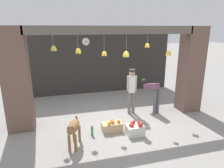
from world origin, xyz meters
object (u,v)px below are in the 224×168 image
at_px(fruit_crate_apples, 135,129).
at_px(water_bottle, 92,131).
at_px(dog, 74,128).
at_px(wall_clock, 86,42).
at_px(shopkeeper, 132,88).
at_px(fruit_crate_oranges, 112,126).
at_px(worker_stooping, 152,91).

height_order(fruit_crate_apples, water_bottle, fruit_crate_apples).
xyz_separation_m(dog, wall_clock, (0.93, 4.17, 1.81)).
height_order(shopkeeper, fruit_crate_apples, shopkeeper).
xyz_separation_m(fruit_crate_apples, water_bottle, (-1.16, 0.25, -0.03)).
xyz_separation_m(fruit_crate_oranges, wall_clock, (-0.19, 3.64, 2.18)).
height_order(worker_stooping, wall_clock, wall_clock).
bearing_deg(water_bottle, worker_stooping, 25.70).
distance_m(dog, wall_clock, 4.64).
height_order(dog, shopkeeper, shopkeeper).
bearing_deg(water_bottle, wall_clock, 83.71).
bearing_deg(fruit_crate_apples, worker_stooping, 49.81).
bearing_deg(fruit_crate_apples, water_bottle, 167.65).
distance_m(shopkeeper, water_bottle, 2.10).
distance_m(dog, worker_stooping, 3.24).
bearing_deg(worker_stooping, wall_clock, 109.46).
height_order(shopkeeper, water_bottle, shopkeeper).
bearing_deg(wall_clock, fruit_crate_oranges, -87.07).
distance_m(fruit_crate_apples, wall_clock, 4.61).
bearing_deg(wall_clock, water_bottle, -96.29).
xyz_separation_m(fruit_crate_oranges, fruit_crate_apples, (0.56, -0.36, 0.02)).
height_order(shopkeeper, worker_stooping, shopkeeper).
height_order(dog, fruit_crate_oranges, dog).
height_order(worker_stooping, water_bottle, worker_stooping).
bearing_deg(fruit_crate_apples, wall_clock, 100.64).
distance_m(fruit_crate_apples, water_bottle, 1.19).
relative_size(worker_stooping, wall_clock, 3.32).
relative_size(dog, shopkeeper, 0.57).
xyz_separation_m(shopkeeper, fruit_crate_apples, (-0.41, -1.40, -0.75)).
relative_size(shopkeeper, wall_clock, 4.67).
distance_m(worker_stooping, fruit_crate_oranges, 2.09).
bearing_deg(dog, wall_clock, -175.02).
bearing_deg(fruit_crate_apples, fruit_crate_oranges, 147.76).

